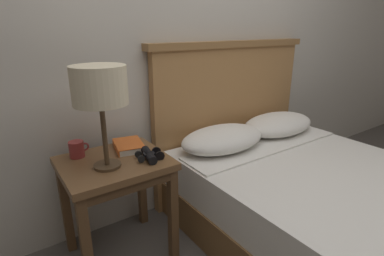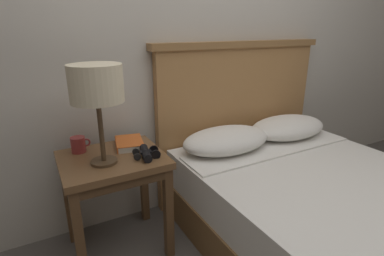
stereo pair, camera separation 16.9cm
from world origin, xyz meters
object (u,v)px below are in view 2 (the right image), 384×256
at_px(binoculars_pair, 146,153).
at_px(nightstand, 114,172).
at_px(bed, 339,218).
at_px(table_lamp, 96,86).
at_px(coffee_mug, 79,145).
at_px(book_on_nightstand, 129,143).

bearing_deg(binoculars_pair, nightstand, 149.46).
distance_m(bed, table_lamp, 1.40).
distance_m(binoculars_pair, coffee_mug, 0.38).
bearing_deg(nightstand, bed, -33.44).
height_order(nightstand, binoculars_pair, binoculars_pair).
bearing_deg(table_lamp, nightstand, 46.08).
distance_m(nightstand, binoculars_pair, 0.21).
height_order(bed, table_lamp, bed).
relative_size(nightstand, table_lamp, 1.18).
bearing_deg(book_on_nightstand, bed, -40.95).
distance_m(bed, binoculars_pair, 1.07).
relative_size(binoculars_pair, coffee_mug, 1.60).
bearing_deg(book_on_nightstand, coffee_mug, 169.93).
xyz_separation_m(bed, coffee_mug, (-1.14, 0.81, 0.35)).
height_order(bed, coffee_mug, bed).
height_order(table_lamp, book_on_nightstand, table_lamp).
relative_size(bed, binoculars_pair, 12.47).
relative_size(nightstand, binoculars_pair, 3.49).
bearing_deg(binoculars_pair, bed, -33.96).
bearing_deg(nightstand, coffee_mug, 133.49).
bearing_deg(coffee_mug, bed, -35.33).
distance_m(book_on_nightstand, binoculars_pair, 0.19).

